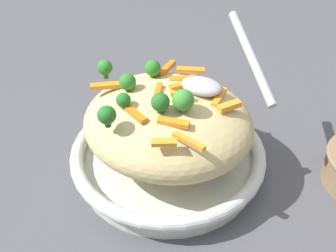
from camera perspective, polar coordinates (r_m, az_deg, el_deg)
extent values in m
plane|color=#4C4C51|center=(0.61, 0.00, -5.88)|extent=(2.40, 2.40, 0.00)
cylinder|color=silver|center=(0.60, 0.00, -5.07)|extent=(0.26, 0.26, 0.02)
torus|color=silver|center=(0.59, 0.00, -3.55)|extent=(0.28, 0.28, 0.02)
torus|color=black|center=(0.59, 0.00, -3.27)|extent=(0.27, 0.27, 0.00)
ellipsoid|color=#D1BA7A|center=(0.55, 0.00, 0.55)|extent=(0.24, 0.22, 0.09)
cube|color=orange|center=(0.50, -4.57, 1.65)|extent=(0.04, 0.02, 0.01)
cube|color=orange|center=(0.46, -0.56, -2.35)|extent=(0.03, 0.02, 0.01)
cube|color=orange|center=(0.54, 4.78, 5.33)|extent=(0.03, 0.02, 0.01)
cube|color=orange|center=(0.56, -8.68, 5.67)|extent=(0.04, 0.03, 0.01)
cube|color=orange|center=(0.53, -1.46, 4.90)|extent=(0.02, 0.03, 0.01)
cube|color=orange|center=(0.57, 1.65, 6.73)|extent=(0.04, 0.03, 0.01)
cube|color=orange|center=(0.52, 1.97, 4.39)|extent=(0.03, 0.01, 0.01)
cube|color=orange|center=(0.59, 2.82, 8.03)|extent=(0.04, 0.02, 0.01)
cube|color=orange|center=(0.46, 2.97, -2.16)|extent=(0.04, 0.02, 0.01)
cube|color=orange|center=(0.54, 1.63, 5.65)|extent=(0.02, 0.03, 0.01)
cube|color=orange|center=(0.59, -0.20, 8.12)|extent=(0.01, 0.04, 0.01)
cube|color=orange|center=(0.52, 8.69, 2.84)|extent=(0.03, 0.03, 0.01)
cube|color=orange|center=(0.53, 7.25, 4.08)|extent=(0.01, 0.04, 0.01)
cube|color=orange|center=(0.48, 0.78, 0.50)|extent=(0.04, 0.02, 0.01)
cylinder|color=#205B1C|center=(0.49, -8.53, 0.40)|extent=(0.01, 0.01, 0.01)
sphere|color=#236B23|center=(0.48, -8.66, 1.55)|extent=(0.02, 0.02, 0.02)
cylinder|color=#377928|center=(0.50, 2.13, 2.35)|extent=(0.01, 0.01, 0.01)
sphere|color=#3D8E33|center=(0.49, 2.16, 3.69)|extent=(0.03, 0.03, 0.03)
cylinder|color=#205B1C|center=(0.50, -1.08, 2.32)|extent=(0.01, 0.01, 0.01)
sphere|color=#236B23|center=(0.49, -1.10, 3.41)|extent=(0.02, 0.02, 0.02)
cylinder|color=#205B1C|center=(0.52, -6.27, 2.80)|extent=(0.01, 0.01, 0.01)
sphere|color=#236B23|center=(0.51, -6.34, 3.65)|extent=(0.02, 0.02, 0.02)
cylinder|color=#296820|center=(0.58, -2.14, 7.21)|extent=(0.01, 0.01, 0.01)
sphere|color=#2D7A28|center=(0.57, -2.17, 8.22)|extent=(0.02, 0.02, 0.02)
cylinder|color=#296820|center=(0.58, -8.80, 7.15)|extent=(0.01, 0.01, 0.01)
sphere|color=#2D7A28|center=(0.57, -8.92, 8.20)|extent=(0.02, 0.02, 0.02)
cylinder|color=#296820|center=(0.55, -5.68, 5.22)|extent=(0.01, 0.01, 0.01)
sphere|color=#2D7A28|center=(0.54, -5.75, 6.23)|extent=(0.02, 0.02, 0.02)
ellipsoid|color=#B7B7BC|center=(0.54, 4.76, 5.65)|extent=(0.06, 0.04, 0.02)
cylinder|color=#B7B7BC|center=(0.55, 11.75, 9.51)|extent=(0.10, 0.11, 0.08)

